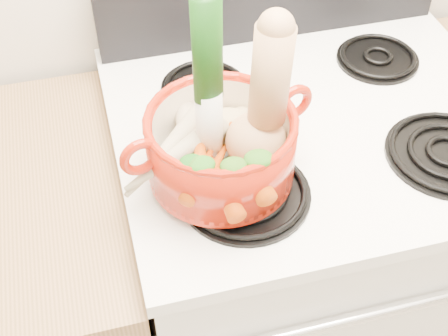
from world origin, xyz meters
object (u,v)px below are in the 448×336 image
object	(u,v)px
stove_body	(296,266)
squash	(275,97)
dutch_oven	(221,147)
leek	(208,85)

from	to	relation	value
stove_body	squash	world-z (taller)	squash
stove_body	squash	xyz separation A→B (m)	(-0.14, -0.12, 0.66)
dutch_oven	squash	xyz separation A→B (m)	(0.08, -0.01, 0.09)
stove_body	leek	distance (m)	0.74
squash	dutch_oven	bearing A→B (deg)	168.24
stove_body	leek	size ratio (longest dim) A/B	2.90
dutch_oven	leek	xyz separation A→B (m)	(-0.02, 0.01, 0.12)
stove_body	dutch_oven	size ratio (longest dim) A/B	3.72
squash	stove_body	bearing A→B (deg)	35.48
squash	leek	distance (m)	0.11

